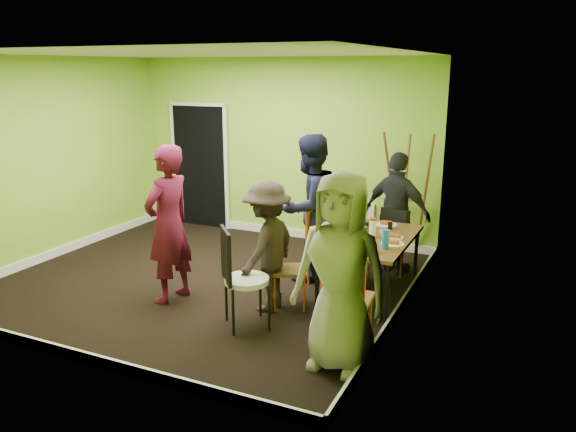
# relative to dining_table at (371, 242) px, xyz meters

# --- Properties ---
(ground) EXTENTS (5.00, 5.00, 0.00)m
(ground) POSITION_rel_dining_table_xyz_m (-2.05, -0.34, -0.70)
(ground) COLOR black
(ground) RESTS_ON ground
(room_walls) EXTENTS (5.04, 4.54, 2.82)m
(room_walls) POSITION_rel_dining_table_xyz_m (-2.07, -0.30, 0.29)
(room_walls) COLOR #86BB30
(room_walls) RESTS_ON ground
(dining_table) EXTENTS (0.90, 1.50, 0.75)m
(dining_table) POSITION_rel_dining_table_xyz_m (0.00, 0.00, 0.00)
(dining_table) COLOR black
(dining_table) RESTS_ON ground
(chair_left_far) EXTENTS (0.58, 0.58, 1.08)m
(chair_left_far) POSITION_rel_dining_table_xyz_m (-0.65, 0.22, -0.09)
(chair_left_far) COLOR #CB5213
(chair_left_far) RESTS_ON ground
(chair_left_near) EXTENTS (0.51, 0.51, 0.94)m
(chair_left_near) POSITION_rel_dining_table_xyz_m (-0.82, -0.64, -0.17)
(chair_left_near) COLOR #CB5213
(chair_left_near) RESTS_ON ground
(chair_back_end) EXTENTS (0.45, 0.50, 0.89)m
(chair_back_end) POSITION_rel_dining_table_xyz_m (0.04, 0.83, -0.07)
(chair_back_end) COLOR #CB5213
(chair_back_end) RESTS_ON ground
(chair_front_end) EXTENTS (0.47, 0.48, 1.07)m
(chair_front_end) POSITION_rel_dining_table_xyz_m (0.16, -1.34, -0.09)
(chair_front_end) COLOR #CB5213
(chair_front_end) RESTS_ON ground
(chair_bentwood) EXTENTS (0.59, 0.59, 1.07)m
(chair_bentwood) POSITION_rel_dining_table_xyz_m (-1.01, -1.30, -0.10)
(chair_bentwood) COLOR black
(chair_bentwood) RESTS_ON ground
(easel) EXTENTS (0.72, 0.68, 1.80)m
(easel) POSITION_rel_dining_table_xyz_m (0.03, 1.64, 0.19)
(easel) COLOR brown
(easel) RESTS_ON ground
(plate_near_left) EXTENTS (0.23, 0.23, 0.01)m
(plate_near_left) POSITION_rel_dining_table_xyz_m (-0.32, 0.42, 0.06)
(plate_near_left) COLOR white
(plate_near_left) RESTS_ON dining_table
(plate_near_right) EXTENTS (0.26, 0.26, 0.01)m
(plate_near_right) POSITION_rel_dining_table_xyz_m (-0.18, -0.46, 0.06)
(plate_near_right) COLOR white
(plate_near_right) RESTS_ON dining_table
(plate_far_back) EXTENTS (0.26, 0.26, 0.01)m
(plate_far_back) POSITION_rel_dining_table_xyz_m (0.02, 0.57, 0.06)
(plate_far_back) COLOR white
(plate_far_back) RESTS_ON dining_table
(plate_far_front) EXTENTS (0.23, 0.23, 0.01)m
(plate_far_front) POSITION_rel_dining_table_xyz_m (0.05, -0.62, 0.06)
(plate_far_front) COLOR white
(plate_far_front) RESTS_ON dining_table
(plate_wall_back) EXTENTS (0.21, 0.21, 0.01)m
(plate_wall_back) POSITION_rel_dining_table_xyz_m (0.25, 0.07, 0.06)
(plate_wall_back) COLOR white
(plate_wall_back) RESTS_ON dining_table
(plate_wall_front) EXTENTS (0.26, 0.26, 0.01)m
(plate_wall_front) POSITION_rel_dining_table_xyz_m (0.30, -0.17, 0.06)
(plate_wall_front) COLOR white
(plate_wall_front) RESTS_ON dining_table
(thermos) EXTENTS (0.07, 0.07, 0.20)m
(thermos) POSITION_rel_dining_table_xyz_m (0.02, -0.00, 0.15)
(thermos) COLOR white
(thermos) RESTS_ON dining_table
(blue_bottle) EXTENTS (0.08, 0.08, 0.21)m
(blue_bottle) POSITION_rel_dining_table_xyz_m (0.26, -0.35, 0.16)
(blue_bottle) COLOR blue
(blue_bottle) RESTS_ON dining_table
(orange_bottle) EXTENTS (0.03, 0.03, 0.08)m
(orange_bottle) POSITION_rel_dining_table_xyz_m (-0.02, 0.14, 0.09)
(orange_bottle) COLOR #CB5213
(orange_bottle) RESTS_ON dining_table
(glass_mid) EXTENTS (0.06, 0.06, 0.10)m
(glass_mid) POSITION_rel_dining_table_xyz_m (-0.13, 0.24, 0.11)
(glass_mid) COLOR black
(glass_mid) RESTS_ON dining_table
(glass_back) EXTENTS (0.06, 0.06, 0.08)m
(glass_back) POSITION_rel_dining_table_xyz_m (0.11, 0.41, 0.10)
(glass_back) COLOR black
(glass_back) RESTS_ON dining_table
(glass_front) EXTENTS (0.07, 0.07, 0.10)m
(glass_front) POSITION_rel_dining_table_xyz_m (0.18, -0.51, 0.11)
(glass_front) COLOR black
(glass_front) RESTS_ON dining_table
(cup_a) EXTENTS (0.11, 0.11, 0.09)m
(cup_a) POSITION_rel_dining_table_xyz_m (-0.10, -0.12, 0.10)
(cup_a) COLOR white
(cup_a) RESTS_ON dining_table
(cup_b) EXTENTS (0.09, 0.09, 0.09)m
(cup_b) POSITION_rel_dining_table_xyz_m (0.13, 0.04, 0.10)
(cup_b) COLOR white
(cup_b) RESTS_ON dining_table
(person_standing) EXTENTS (0.51, 0.71, 1.83)m
(person_standing) POSITION_rel_dining_table_xyz_m (-2.09, -1.01, 0.22)
(person_standing) COLOR #530E25
(person_standing) RESTS_ON ground
(person_left_far) EXTENTS (0.99, 1.10, 1.86)m
(person_left_far) POSITION_rel_dining_table_xyz_m (-0.90, 0.32, 0.23)
(person_left_far) COLOR black
(person_left_far) RESTS_ON ground
(person_left_near) EXTENTS (0.60, 0.98, 1.46)m
(person_left_near) POSITION_rel_dining_table_xyz_m (-0.95, -0.77, 0.03)
(person_left_near) COLOR black
(person_left_near) RESTS_ON ground
(person_back_end) EXTENTS (1.01, 0.64, 1.60)m
(person_back_end) POSITION_rel_dining_table_xyz_m (0.05, 1.01, 0.11)
(person_back_end) COLOR black
(person_back_end) RESTS_ON ground
(person_front_end) EXTENTS (0.92, 0.63, 1.80)m
(person_front_end) POSITION_rel_dining_table_xyz_m (0.20, -1.63, 0.21)
(person_front_end) COLOR gray
(person_front_end) RESTS_ON ground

